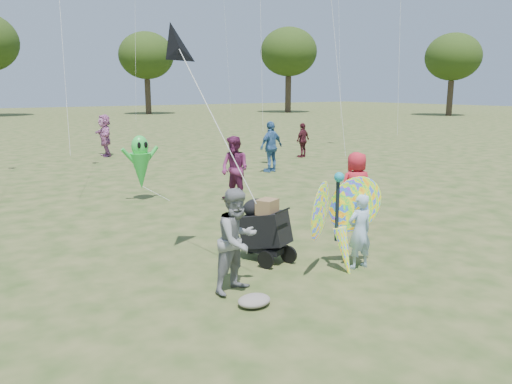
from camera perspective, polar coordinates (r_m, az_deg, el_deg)
ground at (r=8.25m, az=7.17°, el=-9.10°), size 160.00×160.00×0.00m
child_girl at (r=8.38m, az=11.75°, el=-4.44°), size 0.49×0.36×1.25m
adult_man at (r=7.24m, az=-2.13°, el=-5.55°), size 0.87×0.76×1.54m
grey_bag at (r=6.99m, az=-0.22°, el=-12.31°), size 0.47×0.39×0.15m
crowd_a at (r=11.21m, az=11.36°, el=0.52°), size 0.88×0.70×1.57m
crowd_c at (r=17.78m, az=1.75°, el=5.20°), size 1.12×0.64×1.80m
crowd_e at (r=13.07m, az=-2.44°, el=2.64°), size 0.85×0.98×1.72m
crowd_h at (r=21.73m, az=5.37°, el=5.92°), size 0.94×0.60×1.48m
crowd_j at (r=22.96m, az=-16.89°, el=6.21°), size 0.73×1.75×1.83m
jogging_stroller at (r=8.60m, az=0.90°, el=-3.83°), size 0.76×1.14×1.09m
butterfly_kite at (r=8.10m, az=9.61°, el=-3.32°), size 1.74×0.75×1.84m
delta_kite_rig at (r=8.20m, az=-8.81°, el=15.89°), size 0.96×1.73×2.72m
alien_kite at (r=13.43m, az=-13.04°, el=3.07°), size 1.12×0.69×1.74m
tree_line at (r=51.63m, az=-25.58°, el=15.00°), size 91.78×33.60×10.79m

